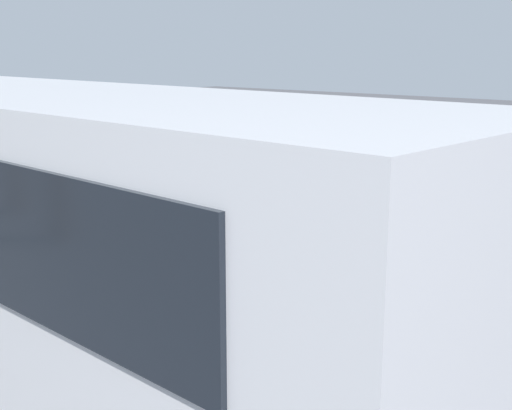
# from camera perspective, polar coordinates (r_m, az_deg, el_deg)

# --- Properties ---
(ground_plane) EXTENTS (80.00, 80.00, 0.00)m
(ground_plane) POSITION_cam_1_polar(r_m,az_deg,el_deg) (11.69, 5.53, -5.31)
(ground_plane) COLOR #4C4C51
(tour_bus) EXTENTS (10.79, 3.14, 3.25)m
(tour_bus) POSITION_cam_1_polar(r_m,az_deg,el_deg) (7.71, -19.26, -2.80)
(tour_bus) COLOR silver
(tour_bus) RESTS_ON ground_plane
(spectator_far_left) EXTENTS (0.57, 0.38, 1.78)m
(spectator_far_left) POSITION_cam_1_polar(r_m,az_deg,el_deg) (9.31, 0.91, -3.16)
(spectator_far_left) COLOR black
(spectator_far_left) RESTS_ON ground_plane
(spectator_left) EXTENTS (0.58, 0.36, 1.69)m
(spectator_left) POSITION_cam_1_polar(r_m,az_deg,el_deg) (9.76, -4.08, -2.82)
(spectator_left) COLOR black
(spectator_left) RESTS_ON ground_plane
(spectator_centre) EXTENTS (0.57, 0.39, 1.68)m
(spectator_centre) POSITION_cam_1_polar(r_m,az_deg,el_deg) (10.27, -7.74, -2.17)
(spectator_centre) COLOR black
(spectator_centre) RESTS_ON ground_plane
(parked_motorcycle_silver) EXTENTS (2.05, 0.58, 0.99)m
(parked_motorcycle_silver) POSITION_cam_1_polar(r_m,az_deg,el_deg) (8.63, 0.02, -8.54)
(parked_motorcycle_silver) COLOR black
(parked_motorcycle_silver) RESTS_ON ground_plane
(stunt_motorcycle) EXTENTS (2.05, 0.58, 1.23)m
(stunt_motorcycle) POSITION_cam_1_polar(r_m,az_deg,el_deg) (14.53, -0.11, 0.85)
(stunt_motorcycle) COLOR black
(stunt_motorcycle) RESTS_ON ground_plane
(traffic_cone) EXTENTS (0.34, 0.34, 0.63)m
(traffic_cone) POSITION_cam_1_polar(r_m,az_deg,el_deg) (13.96, 9.45, -1.12)
(traffic_cone) COLOR orange
(traffic_cone) RESTS_ON ground_plane
(bay_line_a) EXTENTS (0.24, 4.42, 0.01)m
(bay_line_a) POSITION_cam_1_polar(r_m,az_deg,el_deg) (11.63, 17.77, -5.97)
(bay_line_a) COLOR white
(bay_line_a) RESTS_ON ground_plane
(bay_line_b) EXTENTS (0.25, 4.85, 0.01)m
(bay_line_b) POSITION_cam_1_polar(r_m,az_deg,el_deg) (12.80, 6.62, -3.70)
(bay_line_b) COLOR white
(bay_line_b) RESTS_ON ground_plane
(bay_line_c) EXTENTS (0.21, 3.54, 0.01)m
(bay_line_c) POSITION_cam_1_polar(r_m,az_deg,el_deg) (14.39, -2.33, -1.77)
(bay_line_c) COLOR white
(bay_line_c) RESTS_ON ground_plane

